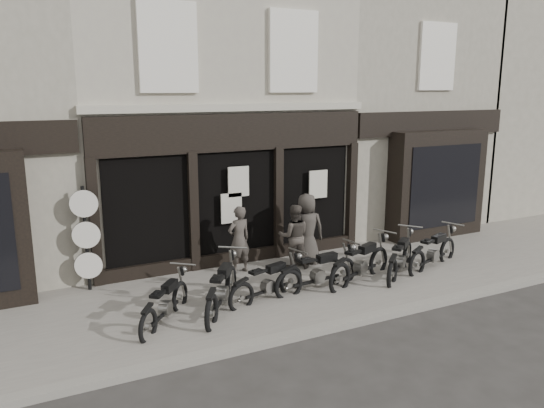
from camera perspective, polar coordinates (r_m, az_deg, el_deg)
name	(u,v)px	position (r m, az deg, el deg)	size (l,w,h in m)	color
ground_plane	(292,308)	(11.31, 2.18, -11.10)	(90.00, 90.00, 0.00)	#2D2B28
pavement	(273,291)	(12.03, 0.10, -9.33)	(30.00, 4.20, 0.12)	slate
kerb	(324,329)	(10.31, 5.60, -13.20)	(30.00, 0.25, 0.13)	gray
central_building	(195,103)	(15.86, -8.24, 10.69)	(7.30, 6.22, 8.34)	#ACA793
neighbour_right	(373,102)	(18.82, 10.82, 10.70)	(5.60, 6.73, 8.34)	#A09987
filler_right	(532,98)	(24.67, 26.19, 10.15)	(11.00, 6.00, 8.20)	#A09987
motorcycle_0	(166,307)	(10.55, -11.38, -10.81)	(1.52, 1.72, 0.99)	black
motorcycle_1	(222,293)	(10.91, -5.38, -9.50)	(1.60, 2.05, 1.13)	black
motorcycle_2	(268,286)	(11.39, -0.43, -8.76)	(2.04, 0.89, 1.00)	black
motorcycle_3	(318,275)	(11.95, 4.96, -7.64)	(2.25, 0.61, 1.07)	black
motorcycle_4	(361,267)	(12.57, 9.52, -6.65)	(2.23, 1.14, 1.12)	black
motorcycle_5	(400,261)	(13.20, 13.63, -5.97)	(1.95, 1.61, 1.09)	black
motorcycle_6	(433,254)	(13.94, 16.95, -5.21)	(2.16, 1.02, 1.07)	black
man_left	(239,240)	(12.79, -3.58, -3.84)	(0.60, 0.39, 1.65)	#403A35
man_centre	(294,236)	(13.14, 2.38, -3.48)	(0.78, 0.61, 1.60)	#3F3933
man_right	(306,229)	(13.38, 3.73, -2.73)	(0.89, 0.58, 1.82)	#38332F
advert_sign_post	(87,243)	(12.26, -19.31, -4.01)	(0.59, 0.38, 2.46)	black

